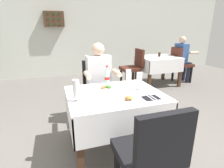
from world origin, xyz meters
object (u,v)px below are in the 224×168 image
(seated_diner_far, at_px, (100,80))
(cola_bottle_primary, at_px, (107,76))
(chair_near_camera_side, at_px, (150,153))
(background_patron, at_px, (182,57))
(chair_far_diner_seat, at_px, (98,87))
(beer_glass_right, at_px, (128,77))
(napkin_cutlery_set, at_px, (151,98))
(wall_bottle_rack, at_px, (54,19))
(beer_glass_left, at_px, (139,81))
(plate_far_diner, at_px, (108,88))
(main_dining_table, at_px, (115,107))
(background_table_tumbler, at_px, (159,55))
(beer_glass_middle, at_px, (76,90))
(background_chair_left, at_px, (133,66))
(plate_near_camera, at_px, (128,98))
(background_dining_table, at_px, (158,64))
(background_chair_right, at_px, (180,63))

(seated_diner_far, xyz_separation_m, cola_bottle_primary, (0.01, -0.35, 0.15))
(chair_near_camera_side, relative_size, background_patron, 0.77)
(chair_near_camera_side, xyz_separation_m, background_patron, (2.73, 3.03, 0.16))
(chair_far_diner_seat, relative_size, beer_glass_right, 4.81)
(chair_far_diner_seat, bearing_deg, napkin_cutlery_set, -73.75)
(cola_bottle_primary, height_order, wall_bottle_rack, wall_bottle_rack)
(beer_glass_left, relative_size, beer_glass_right, 1.06)
(cola_bottle_primary, bearing_deg, plate_far_diner, -103.59)
(main_dining_table, bearing_deg, napkin_cutlery_set, -39.83)
(main_dining_table, distance_m, background_table_tumbler, 3.01)
(chair_near_camera_side, distance_m, seated_diner_far, 1.55)
(cola_bottle_primary, xyz_separation_m, wall_bottle_rack, (-0.55, 3.45, 0.86))
(beer_glass_middle, relative_size, background_chair_left, 0.24)
(chair_far_diner_seat, xyz_separation_m, cola_bottle_primary, (0.02, -0.46, 0.30))
(plate_near_camera, distance_m, cola_bottle_primary, 0.60)
(plate_far_diner, height_order, napkin_cutlery_set, plate_far_diner)
(seated_diner_far, bearing_deg, background_chair_left, 49.80)
(chair_near_camera_side, height_order, background_chair_left, same)
(chair_near_camera_side, distance_m, background_table_tumbler, 3.66)
(seated_diner_far, height_order, beer_glass_middle, seated_diner_far)
(main_dining_table, height_order, background_chair_left, background_chair_left)
(background_patron, bearing_deg, wall_bottle_rack, 153.55)
(wall_bottle_rack, bearing_deg, background_table_tumbler, -32.12)
(chair_far_diner_seat, relative_size, background_table_tumbler, 8.82)
(chair_far_diner_seat, relative_size, plate_far_diner, 3.97)
(plate_near_camera, relative_size, background_dining_table, 0.25)
(main_dining_table, relative_size, background_patron, 0.85)
(plate_near_camera, xyz_separation_m, background_patron, (2.65, 2.42, -0.05))
(main_dining_table, height_order, napkin_cutlery_set, napkin_cutlery_set)
(beer_glass_middle, bearing_deg, napkin_cutlery_set, -12.12)
(beer_glass_middle, relative_size, background_dining_table, 0.23)
(beer_glass_left, relative_size, cola_bottle_primary, 0.87)
(beer_glass_left, relative_size, beer_glass_middle, 0.94)
(seated_diner_far, bearing_deg, plate_far_diner, -93.79)
(chair_far_diner_seat, height_order, background_table_tumbler, chair_far_diner_seat)
(chair_far_diner_seat, distance_m, seated_diner_far, 0.19)
(beer_glass_middle, distance_m, wall_bottle_rack, 4.01)
(chair_far_diner_seat, height_order, background_chair_left, same)
(chair_far_diner_seat, relative_size, background_chair_left, 1.00)
(chair_near_camera_side, relative_size, background_dining_table, 0.97)
(main_dining_table, relative_size, seated_diner_far, 0.85)
(plate_far_diner, bearing_deg, background_table_tumbler, 45.42)
(main_dining_table, bearing_deg, wall_bottle_rack, 97.87)
(background_chair_left, distance_m, background_chair_right, 1.42)
(beer_glass_left, height_order, napkin_cutlery_set, beer_glass_left)
(cola_bottle_primary, bearing_deg, napkin_cutlery_set, -64.66)
(chair_near_camera_side, bearing_deg, chair_far_diner_seat, 90.00)
(beer_glass_middle, xyz_separation_m, background_table_tumbler, (2.45, 2.33, -0.06))
(cola_bottle_primary, bearing_deg, background_patron, 34.10)
(cola_bottle_primary, xyz_separation_m, background_chair_right, (2.66, 1.83, -0.30))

